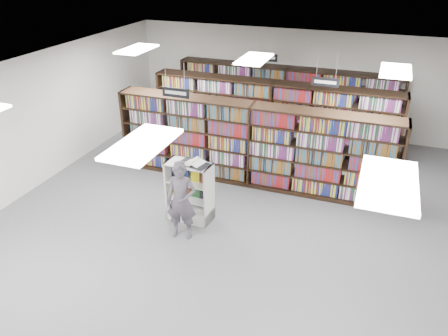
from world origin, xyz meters
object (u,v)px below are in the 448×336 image
(endcap_display, at_px, (191,199))
(open_book, at_px, (193,163))
(bookshelf_row_near, at_px, (251,145))
(shopper, at_px, (181,201))

(endcap_display, relative_size, open_book, 1.90)
(bookshelf_row_near, xyz_separation_m, open_book, (-0.65, -2.04, 0.35))
(bookshelf_row_near, distance_m, endcap_display, 2.22)
(endcap_display, bearing_deg, shopper, -77.35)
(endcap_display, distance_m, shopper, 0.80)
(endcap_display, xyz_separation_m, open_book, (0.11, -0.03, 0.93))
(open_book, xyz_separation_m, shopper, (0.01, -0.66, -0.55))
(bookshelf_row_near, relative_size, shopper, 4.12)
(shopper, bearing_deg, open_book, 79.85)
(open_book, bearing_deg, shopper, -76.13)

